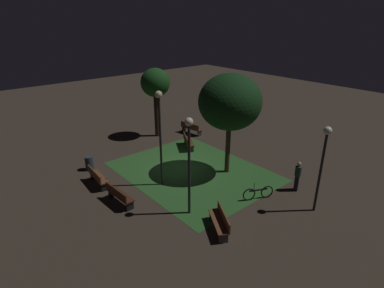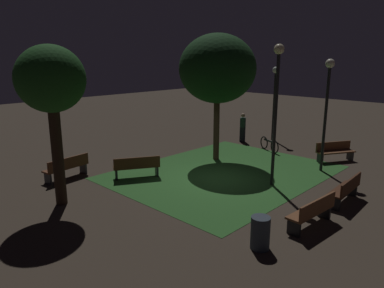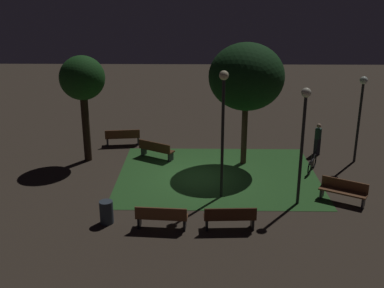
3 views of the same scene
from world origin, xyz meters
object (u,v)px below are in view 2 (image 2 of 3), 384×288
(bench_near_trees, at_px, (346,189))
(bench_by_lamp, at_px, (137,166))
(bench_front_right, at_px, (313,211))
(bench_path_side, at_px, (67,167))
(trash_bin, at_px, (260,233))
(tree_right_canopy, at_px, (217,69))
(lamp_post_near_wall, at_px, (277,93))
(pedestrian, at_px, (243,127))
(bicycle, at_px, (269,144))
(lamp_post_path_center, at_px, (275,90))
(lamp_post_plaza_west, at_px, (327,96))
(tree_near_wall, at_px, (51,82))
(bench_corner, at_px, (335,151))

(bench_near_trees, height_order, bench_by_lamp, same)
(bench_front_right, bearing_deg, bench_path_side, 107.20)
(bench_by_lamp, bearing_deg, trash_bin, -100.40)
(bench_by_lamp, distance_m, tree_right_canopy, 5.59)
(bench_near_trees, xyz_separation_m, lamp_post_near_wall, (-0.18, 2.64, 2.93))
(trash_bin, bearing_deg, pedestrian, 38.13)
(bench_near_trees, height_order, bicycle, bicycle)
(lamp_post_path_center, bearing_deg, bench_by_lamp, 178.40)
(bench_path_side, bearing_deg, pedestrian, -7.06)
(lamp_post_near_wall, bearing_deg, bench_path_side, 128.53)
(lamp_post_plaza_west, bearing_deg, lamp_post_near_wall, 169.12)
(lamp_post_plaza_west, height_order, lamp_post_near_wall, lamp_post_near_wall)
(lamp_post_path_center, bearing_deg, tree_near_wall, 179.92)
(tree_right_canopy, bearing_deg, bicycle, -17.75)
(lamp_post_near_wall, bearing_deg, bench_by_lamp, 125.10)
(bench_front_right, height_order, trash_bin, bench_front_right)
(bench_path_side, bearing_deg, bench_front_right, -72.80)
(bench_by_lamp, distance_m, lamp_post_near_wall, 5.97)
(tree_right_canopy, height_order, pedestrian, tree_right_canopy)
(lamp_post_near_wall, bearing_deg, bench_near_trees, -86.08)
(trash_bin, relative_size, pedestrian, 0.52)
(bench_path_side, distance_m, bench_corner, 11.66)
(tree_right_canopy, distance_m, bicycle, 4.95)
(trash_bin, bearing_deg, tree_right_canopy, 47.86)
(bench_corner, xyz_separation_m, lamp_post_near_wall, (-4.73, 0.38, 2.93))
(lamp_post_path_center, bearing_deg, lamp_post_plaza_west, -128.33)
(bicycle, bearing_deg, bench_by_lamp, 168.26)
(tree_right_canopy, bearing_deg, trash_bin, -132.14)
(lamp_post_path_center, bearing_deg, bench_path_side, 169.20)
(bench_by_lamp, relative_size, tree_near_wall, 0.36)
(bench_near_trees, height_order, lamp_post_path_center, lamp_post_path_center)
(bench_by_lamp, height_order, tree_near_wall, tree_near_wall)
(bench_path_side, height_order, lamp_post_near_wall, lamp_post_near_wall)
(bench_corner, height_order, tree_near_wall, tree_near_wall)
(tree_near_wall, xyz_separation_m, pedestrian, (11.22, 0.94, -3.06))
(bench_by_lamp, xyz_separation_m, bench_corner, (7.72, -4.63, 0.00))
(lamp_post_near_wall, xyz_separation_m, lamp_post_path_center, (6.54, 3.99, -0.56))
(bench_path_side, height_order, bench_by_lamp, same)
(tree_near_wall, bearing_deg, tree_right_canopy, -2.18)
(bench_front_right, distance_m, tree_right_canopy, 8.08)
(trash_bin, height_order, pedestrian, pedestrian)
(bench_front_right, distance_m, trash_bin, 2.04)
(tree_right_canopy, height_order, lamp_post_plaza_west, tree_right_canopy)
(bench_front_right, xyz_separation_m, bench_near_trees, (2.37, -0.00, 0.00))
(bench_near_trees, height_order, bench_corner, same)
(tree_near_wall, distance_m, lamp_post_path_center, 12.84)
(bench_by_lamp, distance_m, lamp_post_plaza_west, 8.08)
(bench_path_side, distance_m, pedestrian, 9.96)
(bench_by_lamp, height_order, lamp_post_path_center, lamp_post_path_center)
(trash_bin, bearing_deg, lamp_post_plaza_west, 13.12)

